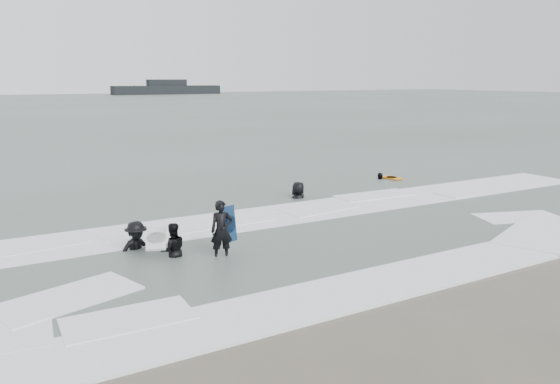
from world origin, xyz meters
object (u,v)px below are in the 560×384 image
surfer_breaker (137,251)px  surfer_right_near (380,180)px  surfer_wading (173,257)px  surfer_right_far (298,199)px  vessel_horizon (167,89)px  surfer_centre (222,259)px

surfer_breaker → surfer_right_near: 13.57m
surfer_wading → surfer_right_far: surfer_right_far is taller
surfer_breaker → vessel_horizon: (46.49, 140.25, 1.55)m
surfer_centre → surfer_right_near: 12.74m
surfer_wading → surfer_right_far: bearing=-138.8°
surfer_centre → surfer_wading: size_ratio=1.06×
surfer_right_far → surfer_breaker: bearing=-4.1°
surfer_breaker → vessel_horizon: size_ratio=0.06×
surfer_wading → surfer_right_far: size_ratio=0.81×
surfer_wading → surfer_right_near: size_ratio=0.99×
surfer_wading → surfer_right_far: 7.90m
surfer_breaker → vessel_horizon: vessel_horizon is taller
surfer_centre → surfer_right_far: 7.52m
surfer_centre → surfer_right_near: size_ratio=1.05×
surfer_centre → vessel_horizon: 148.85m
surfer_wading → surfer_right_near: (11.92, 5.95, 0.00)m
surfer_right_far → vessel_horizon: size_ratio=0.06×
surfer_right_near → vessel_horizon: (33.87, 135.26, 1.55)m
surfer_right_far → vessel_horizon: 142.33m
surfer_right_near → vessel_horizon: 139.45m
surfer_breaker → surfer_centre: bearing=-57.5°
surfer_breaker → surfer_right_far: bearing=11.7°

